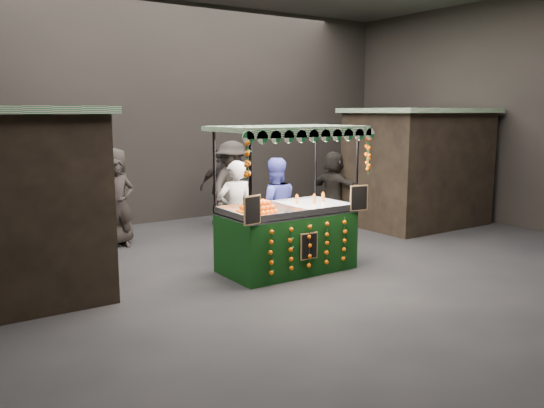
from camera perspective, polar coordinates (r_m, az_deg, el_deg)
ground at (r=9.23m, az=2.86°, el=-6.54°), size 12.00×12.00×0.00m
market_hall at (r=8.92m, az=3.04°, el=14.85°), size 12.10×10.10×5.05m
neighbour_stall_right at (r=13.04m, az=14.55°, el=3.70°), size 3.00×2.20×2.60m
juice_stall at (r=8.96m, az=1.65°, el=-2.31°), size 2.38×1.40×2.31m
vendor_grey at (r=9.47m, az=-3.73°, el=-0.78°), size 0.67×0.48×1.73m
vendor_blue at (r=9.78m, az=0.24°, el=-0.38°), size 1.03×0.92×1.75m
shopper_0 at (r=10.85m, az=-15.35°, el=0.04°), size 0.63×0.44×1.67m
shopper_1 at (r=12.94m, az=10.80°, el=1.62°), size 0.84×0.68×1.64m
shopper_2 at (r=12.59m, az=-5.05°, el=1.80°), size 1.09×0.60×1.76m
shopper_3 at (r=11.75m, az=-4.07°, el=1.70°), size 1.44×1.26×1.93m
shopper_4 at (r=11.06m, az=-15.62°, el=0.70°), size 1.07×1.05×1.86m
shopper_5 at (r=12.82m, az=6.29°, el=1.68°), size 0.64×1.57×1.65m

